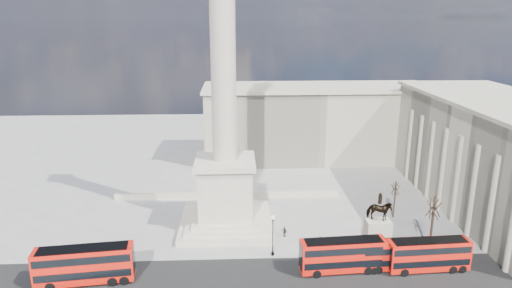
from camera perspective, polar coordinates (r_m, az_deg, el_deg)
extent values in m
plane|color=#999791|center=(68.09, -3.82, -11.88)|extent=(180.00, 180.00, 0.00)
cube|color=black|center=(59.45, 1.00, -16.25)|extent=(120.00, 9.00, 0.01)
cube|color=beige|center=(72.35, -3.74, -9.71)|extent=(14.00, 14.00, 1.00)
cube|color=beige|center=(72.03, -3.75, -9.17)|extent=(12.00, 12.00, 0.50)
cube|color=beige|center=(71.82, -3.76, -8.81)|extent=(10.00, 10.00, 0.50)
cube|color=beige|center=(70.18, -3.82, -5.64)|extent=(8.00, 8.00, 8.00)
cube|color=beige|center=(68.71, -3.89, -2.22)|extent=(9.00, 9.00, 0.80)
cylinder|color=#BEB29D|center=(65.53, -4.17, 12.42)|extent=(3.60, 3.60, 34.00)
cube|color=#BCB49C|center=(82.41, -3.60, -6.41)|extent=(40.00, 0.60, 1.10)
cube|color=beige|center=(85.59, 27.93, -1.43)|extent=(18.00, 45.00, 18.00)
cube|color=#BCB49C|center=(83.64, 28.74, 4.68)|extent=(19.00, 46.00, 0.60)
cube|color=beige|center=(104.69, 7.57, 2.55)|extent=(50.00, 16.00, 16.00)
cube|color=#BCB49C|center=(103.15, 7.74, 7.04)|extent=(51.00, 17.00, 0.60)
cube|color=red|center=(60.68, -20.65, -13.90)|extent=(11.87, 4.01, 4.28)
cube|color=black|center=(61.05, -20.58, -14.53)|extent=(11.41, 4.01, 0.95)
cube|color=black|center=(60.15, -20.76, -12.96)|extent=(11.41, 4.01, 0.95)
cube|color=black|center=(59.68, -20.86, -12.08)|extent=(10.68, 3.61, 0.06)
cylinder|color=black|center=(62.51, -24.05, -15.41)|extent=(1.48, 2.88, 1.16)
cylinder|color=black|center=(61.04, -17.37, -15.49)|extent=(1.48, 2.88, 1.16)
cylinder|color=black|center=(60.85, -16.02, -15.48)|extent=(1.48, 2.88, 1.16)
cube|color=red|center=(60.37, 10.80, -13.45)|extent=(11.01, 3.24, 4.00)
cube|color=black|center=(60.72, 10.77, -14.04)|extent=(10.58, 3.27, 0.89)
cube|color=black|center=(59.87, 10.85, -12.56)|extent=(10.58, 3.27, 0.89)
cube|color=black|center=(59.42, 10.90, -11.74)|extent=(9.91, 2.92, 0.06)
cylinder|color=black|center=(60.36, 7.35, -15.26)|extent=(1.27, 2.66, 1.09)
cylinder|color=black|center=(62.16, 13.48, -14.61)|extent=(1.27, 2.66, 1.09)
cylinder|color=black|center=(62.59, 14.64, -14.47)|extent=(1.27, 2.66, 1.09)
cube|color=red|center=(63.55, 20.72, -12.77)|extent=(10.59, 3.02, 3.85)
cube|color=black|center=(63.86, 20.66, -13.32)|extent=(10.17, 3.05, 0.86)
cube|color=black|center=(63.08, 20.81, -11.95)|extent=(10.17, 3.05, 0.86)
cube|color=black|center=(62.67, 20.89, -11.20)|extent=(9.53, 2.72, 0.06)
cylinder|color=black|center=(62.97, 17.66, -14.55)|extent=(1.20, 2.56, 1.05)
cylinder|color=black|center=(65.65, 22.92, -13.78)|extent=(1.20, 2.56, 1.05)
cylinder|color=black|center=(66.24, 23.90, -13.62)|extent=(1.20, 2.56, 1.05)
cube|color=red|center=(62.65, 17.18, -13.01)|extent=(9.87, 2.67, 3.60)
cube|color=black|center=(62.95, 17.14, -13.53)|extent=(9.48, 2.71, 0.80)
cube|color=black|center=(62.21, 17.25, -12.24)|extent=(9.48, 2.71, 0.80)
cube|color=black|center=(61.82, 17.32, -11.52)|extent=(8.88, 2.40, 0.05)
cylinder|color=black|center=(62.34, 14.22, -14.63)|extent=(1.08, 2.38, 0.98)
cylinder|color=black|center=(64.45, 19.39, -14.01)|extent=(1.08, 2.38, 0.98)
cylinder|color=black|center=(64.92, 20.36, -13.88)|extent=(1.08, 2.38, 0.98)
cylinder|color=black|center=(64.01, 2.09, -13.54)|extent=(0.39, 0.39, 0.45)
cylinder|color=black|center=(62.85, 2.11, -11.58)|extent=(0.14, 0.14, 5.36)
cylinder|color=black|center=(61.71, 2.13, -9.45)|extent=(0.27, 0.27, 0.27)
sphere|color=silver|center=(61.58, 2.14, -9.18)|extent=(0.50, 0.50, 0.50)
cube|color=#BCB49C|center=(67.12, 14.79, -12.59)|extent=(4.18, 3.14, 0.52)
cube|color=#BCB49C|center=(66.20, 14.92, -11.03)|extent=(3.34, 2.30, 4.60)
imported|color=black|center=(64.66, 15.15, -8.08)|extent=(3.64, 2.43, 2.82)
cylinder|color=black|center=(64.01, 15.25, -6.68)|extent=(0.52, 0.52, 1.25)
sphere|color=black|center=(63.74, 15.30, -6.05)|extent=(0.38, 0.38, 0.38)
cylinder|color=#332319|center=(67.18, 21.13, -9.43)|extent=(0.33, 0.33, 8.32)
cylinder|color=#332319|center=(83.98, 24.05, -5.65)|extent=(0.27, 0.27, 5.82)
cylinder|color=#332319|center=(77.15, 16.94, -6.65)|extent=(0.26, 0.26, 6.14)
imported|color=black|center=(66.16, 8.09, -12.06)|extent=(0.73, 0.64, 1.69)
imported|color=black|center=(67.89, 22.48, -12.44)|extent=(1.00, 0.98, 1.63)
imported|color=black|center=(68.61, 3.60, -10.90)|extent=(0.97, 0.92, 1.61)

